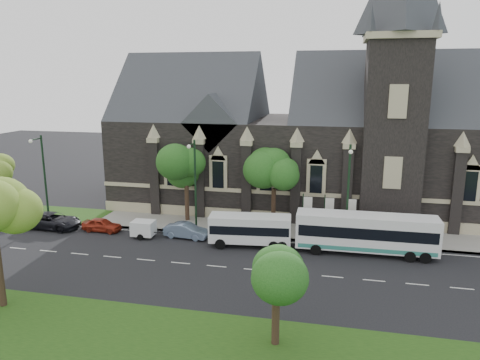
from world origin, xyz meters
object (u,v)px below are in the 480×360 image
(tour_coach, at_px, (366,233))
(car_far_red, at_px, (102,225))
(box_trailer, at_px, (143,228))
(sedan, at_px, (186,231))
(street_lamp_near, at_px, (348,189))
(car_far_black, at_px, (53,221))
(tree_park_east, at_px, (280,266))
(tree_walk_left, at_px, (189,167))
(shuttle_bus, at_px, (250,228))
(street_lamp_mid, at_px, (195,181))
(tree_walk_right, at_px, (277,170))
(street_lamp_far, at_px, (43,174))
(banner_flag_right, at_px, (350,213))
(banner_flag_left, at_px, (306,210))
(banner_flag_center, at_px, (327,212))

(tour_coach, xyz_separation_m, car_far_red, (-24.67, 0.37, -1.19))
(box_trailer, height_order, sedan, box_trailer)
(street_lamp_near, xyz_separation_m, car_far_black, (-28.29, -1.61, -4.33))
(tree_park_east, distance_m, box_trailer, 20.74)
(tree_walk_left, distance_m, car_far_black, 14.41)
(tour_coach, bearing_deg, street_lamp_near, 131.55)
(shuttle_bus, bearing_deg, street_lamp_mid, 154.04)
(street_lamp_near, distance_m, shuttle_bus, 9.22)
(shuttle_bus, bearing_deg, box_trailer, 174.30)
(car_far_black, bearing_deg, tree_walk_right, -74.61)
(street_lamp_near, relative_size, shuttle_bus, 1.23)
(street_lamp_far, height_order, box_trailer, street_lamp_far)
(tree_park_east, height_order, box_trailer, tree_park_east)
(banner_flag_right, height_order, car_far_black, banner_flag_right)
(banner_flag_left, bearing_deg, banner_flag_right, 0.00)
(street_lamp_near, bearing_deg, tour_coach, -47.86)
(tree_park_east, height_order, tree_walk_right, tree_walk_right)
(street_lamp_mid, height_order, box_trailer, street_lamp_mid)
(street_lamp_mid, bearing_deg, tree_park_east, -58.21)
(street_lamp_near, relative_size, car_far_black, 1.60)
(tree_walk_right, bearing_deg, car_far_black, -166.34)
(tree_walk_left, xyz_separation_m, banner_flag_center, (14.08, -1.70, -3.35))
(banner_flag_center, bearing_deg, street_lamp_far, -176.14)
(tree_walk_right, height_order, car_far_red, tree_walk_right)
(banner_flag_right, xyz_separation_m, sedan, (-14.75, -3.28, -1.69))
(tour_coach, height_order, shuttle_bus, tour_coach)
(tour_coach, relative_size, box_trailer, 3.89)
(street_lamp_mid, bearing_deg, tree_walk_right, 26.65)
(banner_flag_left, distance_m, tour_coach, 6.47)
(tree_walk_right, height_order, sedan, tree_walk_right)
(banner_flag_left, bearing_deg, tree_park_east, -90.35)
(banner_flag_left, distance_m, banner_flag_center, 2.00)
(tree_park_east, xyz_separation_m, car_far_red, (-19.25, 15.03, -3.97))
(box_trailer, bearing_deg, tour_coach, 0.16)
(street_lamp_mid, relative_size, car_far_black, 1.60)
(tree_park_east, relative_size, tree_walk_right, 0.81)
(shuttle_bus, bearing_deg, car_far_red, 171.34)
(tour_coach, xyz_separation_m, box_trailer, (-19.99, -0.37, -0.94))
(tree_walk_right, bearing_deg, tree_park_east, -81.58)
(tour_coach, bearing_deg, box_trailer, -179.52)
(tour_coach, bearing_deg, street_lamp_mid, 172.97)
(car_far_red, bearing_deg, street_lamp_mid, -79.68)
(street_lamp_far, relative_size, sedan, 2.14)
(banner_flag_left, xyz_separation_m, car_far_red, (-19.37, -3.30, -1.73))
(banner_flag_center, height_order, tour_coach, banner_flag_center)
(banner_flag_right, relative_size, tour_coach, 0.34)
(tree_park_east, height_order, street_lamp_near, street_lamp_near)
(street_lamp_far, relative_size, banner_flag_center, 2.25)
(car_far_black, bearing_deg, street_lamp_mid, -81.86)
(car_far_red, distance_m, car_far_black, 5.22)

